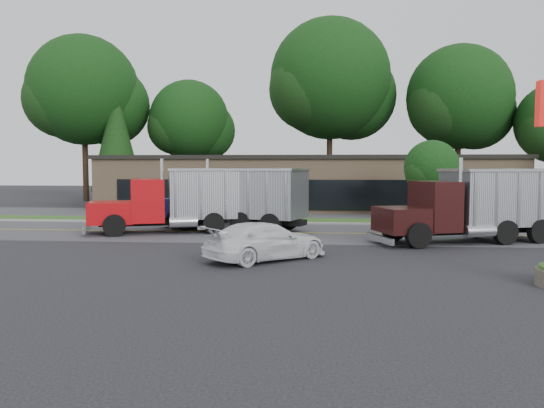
% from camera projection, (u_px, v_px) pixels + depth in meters
% --- Properties ---
extents(ground, '(140.00, 140.00, 0.00)m').
position_uv_depth(ground, '(230.00, 265.00, 18.91)').
color(ground, '#35353A').
rests_on(ground, ground).
extents(road, '(60.00, 8.00, 0.02)m').
position_uv_depth(road, '(259.00, 233.00, 27.84)').
color(road, slate).
rests_on(road, ground).
extents(center_line, '(60.00, 0.12, 0.01)m').
position_uv_depth(center_line, '(259.00, 233.00, 27.84)').
color(center_line, gold).
rests_on(center_line, ground).
extents(curb, '(60.00, 0.30, 0.12)m').
position_uv_depth(curb, '(267.00, 224.00, 32.01)').
color(curb, '#9E9E99').
rests_on(curb, ground).
extents(grass_verge, '(60.00, 3.40, 0.03)m').
position_uv_depth(grass_verge, '(270.00, 221.00, 33.80)').
color(grass_verge, '#365B1F').
rests_on(grass_verge, ground).
extents(far_parking, '(60.00, 7.00, 0.02)m').
position_uv_depth(far_parking, '(277.00, 214.00, 38.76)').
color(far_parking, slate).
rests_on(far_parking, ground).
extents(strip_mall, '(32.00, 12.00, 4.00)m').
position_uv_depth(strip_mall, '(307.00, 184.00, 44.39)').
color(strip_mall, tan).
rests_on(strip_mall, ground).
extents(tree_far_a, '(11.34, 10.68, 16.18)m').
position_uv_depth(tree_far_a, '(86.00, 96.00, 51.91)').
color(tree_far_a, '#382619').
rests_on(tree_far_a, ground).
extents(tree_far_b, '(8.43, 7.94, 12.03)m').
position_uv_depth(tree_far_b, '(191.00, 124.00, 53.12)').
color(tree_far_b, '#382619').
rests_on(tree_far_b, ground).
extents(tree_far_c, '(12.45, 11.72, 17.76)m').
position_uv_depth(tree_far_c, '(332.00, 85.00, 51.59)').
color(tree_far_c, '#382619').
rests_on(tree_far_c, ground).
extents(tree_far_d, '(10.35, 9.74, 14.76)m').
position_uv_depth(tree_far_d, '(460.00, 102.00, 49.60)').
color(tree_far_d, '#382619').
rests_on(tree_far_d, ground).
extents(evergreen_left, '(4.87, 4.87, 11.06)m').
position_uv_depth(evergreen_left, '(116.00, 138.00, 49.74)').
color(evergreen_left, '#382619').
rests_on(evergreen_left, ground).
extents(tree_verge, '(3.57, 3.36, 5.09)m').
position_uv_depth(tree_verge, '(432.00, 170.00, 32.67)').
color(tree_verge, '#382619').
rests_on(tree_verge, ground).
extents(dump_truck_red, '(10.04, 5.32, 3.36)m').
position_uv_depth(dump_truck_red, '(197.00, 198.00, 28.06)').
color(dump_truck_red, black).
rests_on(dump_truck_red, ground).
extents(dump_truck_blue, '(8.40, 5.00, 3.36)m').
position_uv_depth(dump_truck_blue, '(241.00, 197.00, 28.68)').
color(dump_truck_blue, black).
rests_on(dump_truck_blue, ground).
extents(dump_truck_maroon, '(8.80, 5.10, 3.36)m').
position_uv_depth(dump_truck_maroon, '(478.00, 203.00, 24.33)').
color(dump_truck_maroon, black).
rests_on(dump_truck_maroon, ground).
extents(rally_car, '(4.97, 4.68, 1.41)m').
position_uv_depth(rally_car, '(266.00, 241.00, 19.82)').
color(rally_car, white).
rests_on(rally_car, ground).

